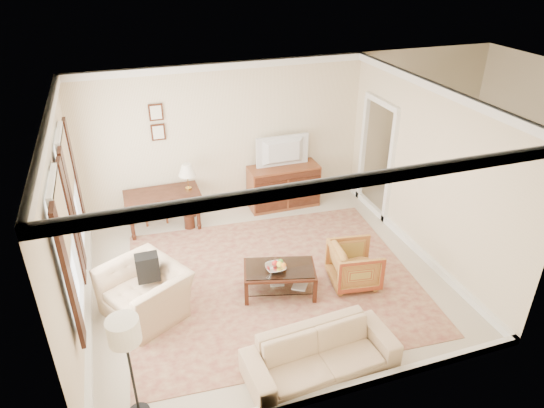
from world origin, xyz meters
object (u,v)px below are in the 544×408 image
striped_armchair (355,263)px  sofa (321,349)px  tv (284,143)px  coffee_table (279,273)px  sideboard (283,186)px  club_armchair (144,285)px  writing_desk (162,198)px

striped_armchair → sofa: bearing=149.4°
tv → coffee_table: bearing=69.0°
tv → striped_armchair: bearing=93.8°
sideboard → tv: size_ratio=1.38×
tv → coffee_table: size_ratio=0.84×
sofa → striped_armchair: bearing=46.9°
sideboard → club_armchair: club_armchair is taller
writing_desk → sideboard: size_ratio=0.97×
tv → club_armchair: tv is taller
sideboard → coffee_table: 2.81m
writing_desk → tv: (2.41, 0.12, 0.74)m
writing_desk → sideboard: bearing=3.3°
writing_desk → club_armchair: 2.39m
tv → writing_desk: bearing=2.8°
writing_desk → sofa: bearing=-71.5°
sideboard → sofa: (-1.03, -4.26, -0.06)m
club_armchair → sofa: club_armchair is taller
sideboard → striped_armchair: (0.18, -2.77, -0.06)m
striped_armchair → club_armchair: (-3.15, 0.32, 0.12)m
writing_desk → tv: size_ratio=1.34×
tv → sofa: size_ratio=0.53×
tv → coffee_table: (-1.00, -2.60, -1.02)m
writing_desk → club_armchair: bearing=-103.6°
sideboard → writing_desk: bearing=-176.7°
writing_desk → club_armchair: club_armchair is taller
striped_armchair → coffee_table: bearing=91.3°
coffee_table → writing_desk: bearing=119.6°
tv → club_armchair: (-2.97, -2.43, -0.87)m
coffee_table → striped_armchair: bearing=-7.4°
writing_desk → striped_armchair: bearing=-45.5°
tv → striped_armchair: (0.18, -2.75, -1.00)m
striped_armchair → sofa: 1.92m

